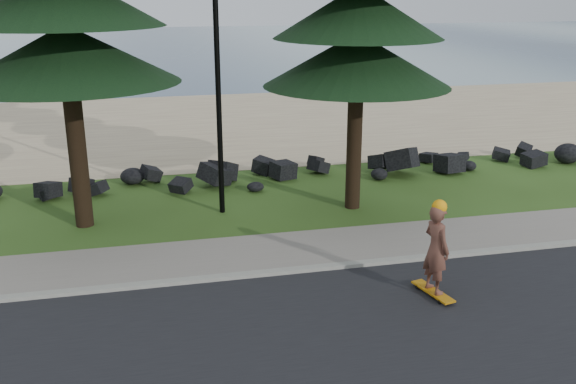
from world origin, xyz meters
name	(u,v)px	position (x,y,z in m)	size (l,w,h in m)	color
ground	(241,260)	(0.00, 0.00, 0.00)	(160.00, 160.00, 0.00)	#2F4B17
road	(286,375)	(0.00, -4.50, 0.01)	(160.00, 7.00, 0.02)	black
kerb	(248,275)	(0.00, -0.90, 0.05)	(160.00, 0.20, 0.10)	gray
sidewalk	(240,255)	(0.00, 0.20, 0.04)	(160.00, 2.00, 0.08)	gray
beach_sand	(189,125)	(0.00, 14.50, 0.01)	(160.00, 15.00, 0.01)	tan
ocean	(158,47)	(0.00, 51.00, 0.00)	(160.00, 58.00, 0.01)	#3A5670
seawall_boulders	(212,186)	(0.00, 5.60, 0.00)	(60.00, 2.40, 1.10)	black
lamp_post	(217,54)	(0.00, 3.20, 4.13)	(0.25, 0.14, 8.14)	black
skateboarder	(436,249)	(3.38, -2.54, 0.99)	(0.56, 1.09, 1.97)	#BA740A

